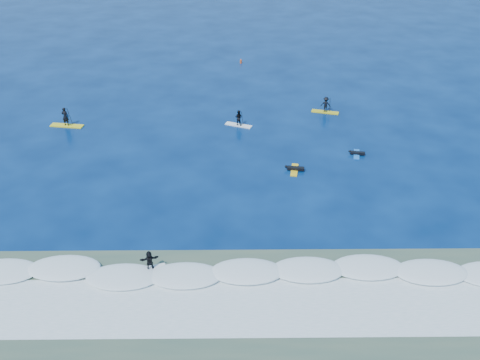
{
  "coord_description": "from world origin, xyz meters",
  "views": [
    {
      "loc": [
        0.31,
        -36.78,
        23.21
      ],
      "look_at": [
        0.66,
        0.94,
        0.6
      ],
      "focal_mm": 40.0,
      "sensor_mm": 36.0,
      "label": 1
    }
  ],
  "objects_px": {
    "sup_paddler_center": "(239,119)",
    "sup_paddler_right": "(326,106)",
    "sup_paddler_left": "(66,119)",
    "prone_paddler_near": "(295,169)",
    "prone_paddler_far": "(357,154)",
    "marker_buoy": "(241,61)",
    "wave_surfer": "(150,261)"
  },
  "relations": [
    {
      "from": "sup_paddler_center",
      "to": "sup_paddler_right",
      "type": "xyz_separation_m",
      "value": [
        9.3,
        3.24,
        0.06
      ]
    },
    {
      "from": "prone_paddler_near",
      "to": "marker_buoy",
      "type": "distance_m",
      "value": 29.03
    },
    {
      "from": "sup_paddler_center",
      "to": "wave_surfer",
      "type": "xyz_separation_m",
      "value": [
        -5.95,
        -22.42,
        0.1
      ]
    },
    {
      "from": "prone_paddler_far",
      "to": "sup_paddler_right",
      "type": "bearing_deg",
      "value": 20.29
    },
    {
      "from": "sup_paddler_left",
      "to": "wave_surfer",
      "type": "distance_m",
      "value": 25.25
    },
    {
      "from": "sup_paddler_right",
      "to": "prone_paddler_far",
      "type": "bearing_deg",
      "value": -64.96
    },
    {
      "from": "sup_paddler_center",
      "to": "wave_surfer",
      "type": "distance_m",
      "value": 23.19
    },
    {
      "from": "prone_paddler_near",
      "to": "wave_surfer",
      "type": "height_order",
      "value": "wave_surfer"
    },
    {
      "from": "sup_paddler_left",
      "to": "prone_paddler_near",
      "type": "xyz_separation_m",
      "value": [
        22.29,
        -9.27,
        -0.58
      ]
    },
    {
      "from": "sup_paddler_left",
      "to": "prone_paddler_near",
      "type": "distance_m",
      "value": 24.14
    },
    {
      "from": "sup_paddler_left",
      "to": "prone_paddler_near",
      "type": "height_order",
      "value": "sup_paddler_left"
    },
    {
      "from": "sup_paddler_center",
      "to": "prone_paddler_far",
      "type": "xyz_separation_m",
      "value": [
        10.79,
        -6.4,
        -0.59
      ]
    },
    {
      "from": "sup_paddler_left",
      "to": "prone_paddler_far",
      "type": "relative_size",
      "value": 1.76
    },
    {
      "from": "marker_buoy",
      "to": "prone_paddler_far",
      "type": "bearing_deg",
      "value": -68.2
    },
    {
      "from": "sup_paddler_left",
      "to": "sup_paddler_center",
      "type": "xyz_separation_m",
      "value": [
        17.47,
        -0.06,
        -0.01
      ]
    },
    {
      "from": "sup_paddler_center",
      "to": "marker_buoy",
      "type": "distance_m",
      "value": 19.5
    },
    {
      "from": "sup_paddler_center",
      "to": "sup_paddler_right",
      "type": "distance_m",
      "value": 9.85
    },
    {
      "from": "sup_paddler_left",
      "to": "wave_surfer",
      "type": "xyz_separation_m",
      "value": [
        11.52,
        -22.48,
        0.09
      ]
    },
    {
      "from": "sup_paddler_right",
      "to": "marker_buoy",
      "type": "height_order",
      "value": "sup_paddler_right"
    },
    {
      "from": "sup_paddler_center",
      "to": "wave_surfer",
      "type": "bearing_deg",
      "value": -82.3
    },
    {
      "from": "sup_paddler_right",
      "to": "prone_paddler_near",
      "type": "height_order",
      "value": "sup_paddler_right"
    },
    {
      "from": "prone_paddler_near",
      "to": "sup_paddler_left",
      "type": "bearing_deg",
      "value": 76.89
    },
    {
      "from": "prone_paddler_near",
      "to": "wave_surfer",
      "type": "distance_m",
      "value": 17.05
    },
    {
      "from": "prone_paddler_far",
      "to": "wave_surfer",
      "type": "distance_m",
      "value": 23.19
    },
    {
      "from": "prone_paddler_near",
      "to": "marker_buoy",
      "type": "relative_size",
      "value": 3.41
    },
    {
      "from": "marker_buoy",
      "to": "sup_paddler_center",
      "type": "bearing_deg",
      "value": -91.31
    },
    {
      "from": "wave_surfer",
      "to": "marker_buoy",
      "type": "height_order",
      "value": "wave_surfer"
    },
    {
      "from": "sup_paddler_left",
      "to": "wave_surfer",
      "type": "relative_size",
      "value": 1.65
    },
    {
      "from": "sup_paddler_center",
      "to": "prone_paddler_far",
      "type": "height_order",
      "value": "sup_paddler_center"
    },
    {
      "from": "sup_paddler_right",
      "to": "prone_paddler_far",
      "type": "distance_m",
      "value": 9.77
    },
    {
      "from": "sup_paddler_center",
      "to": "wave_surfer",
      "type": "relative_size",
      "value": 1.35
    },
    {
      "from": "sup_paddler_center",
      "to": "marker_buoy",
      "type": "height_order",
      "value": "sup_paddler_center"
    }
  ]
}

